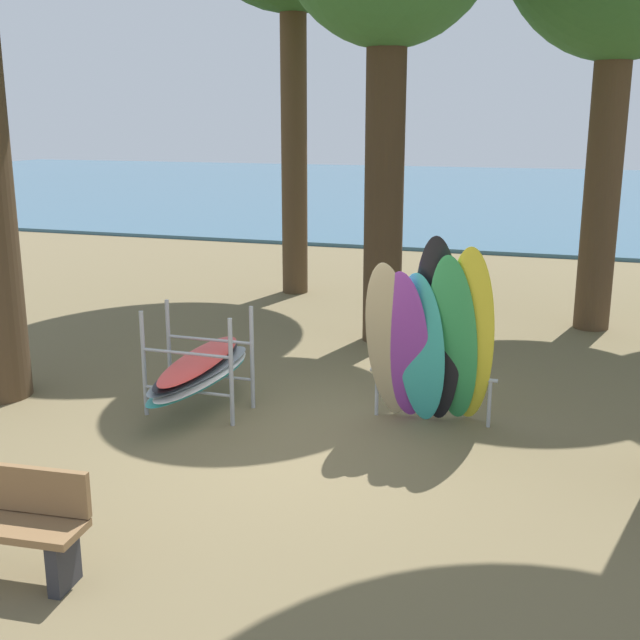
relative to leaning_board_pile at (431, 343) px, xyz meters
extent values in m
plane|color=brown|center=(-1.28, -0.67, -1.01)|extent=(80.00, 80.00, 0.00)
cube|color=#38607A|center=(-1.28, 30.09, -0.96)|extent=(80.00, 36.00, 0.10)
cylinder|color=#4C3823|center=(1.75, 5.28, 1.58)|extent=(0.57, 0.57, 5.18)
cylinder|color=#42301E|center=(-1.38, 3.49, 1.59)|extent=(0.59, 0.59, 5.20)
cylinder|color=#4C3823|center=(-3.86, 6.40, 2.22)|extent=(0.50, 0.50, 6.47)
ellipsoid|color=#C6B289|center=(-0.44, -0.05, -0.03)|extent=(0.54, 0.95, 1.96)
ellipsoid|color=purple|center=(-0.27, -0.03, -0.07)|extent=(0.54, 0.89, 1.88)
ellipsoid|color=#38B2AD|center=(-0.10, -0.01, -0.09)|extent=(0.55, 0.69, 1.84)
ellipsoid|color=black|center=(0.07, 0.00, 0.11)|extent=(0.55, 0.83, 2.24)
ellipsoid|color=#339E56|center=(0.24, 0.02, 0.02)|extent=(0.56, 0.99, 2.07)
ellipsoid|color=yellow|center=(0.41, 0.04, 0.07)|extent=(0.60, 1.04, 2.16)
cylinder|color=#9EA0A5|center=(-0.66, 0.29, -0.74)|extent=(0.04, 0.04, 0.55)
cylinder|color=#9EA0A5|center=(0.63, 0.31, -0.74)|extent=(0.04, 0.04, 0.55)
cylinder|color=#9EA0A5|center=(-0.01, 0.30, -0.46)|extent=(1.45, 0.07, 0.04)
cylinder|color=#9EA0A5|center=(-3.22, -0.54, -0.39)|extent=(0.05, 0.05, 1.25)
cylinder|color=#9EA0A5|center=(-2.12, -0.54, -0.39)|extent=(0.05, 0.05, 1.25)
cylinder|color=#9EA0A5|center=(-3.22, 0.06, -0.39)|extent=(0.05, 0.05, 1.25)
cylinder|color=#9EA0A5|center=(-2.12, 0.06, -0.39)|extent=(0.05, 0.05, 1.25)
cylinder|color=#9EA0A5|center=(-2.67, -0.54, -0.66)|extent=(1.10, 0.04, 0.04)
cylinder|color=#9EA0A5|center=(-2.67, -0.54, -0.21)|extent=(1.10, 0.04, 0.04)
cylinder|color=#9EA0A5|center=(-2.67, 0.06, -0.66)|extent=(1.10, 0.04, 0.04)
cylinder|color=#9EA0A5|center=(-2.67, 0.06, -0.21)|extent=(1.10, 0.04, 0.04)
ellipsoid|color=#38B2AD|center=(-2.68, -0.24, -0.61)|extent=(0.64, 2.13, 0.06)
ellipsoid|color=white|center=(-2.62, -0.24, -0.55)|extent=(0.56, 2.11, 0.06)
ellipsoid|color=gray|center=(-2.66, -0.24, -0.49)|extent=(0.65, 2.13, 0.06)
ellipsoid|color=black|center=(-2.68, -0.24, -0.43)|extent=(0.57, 2.12, 0.06)
ellipsoid|color=red|center=(-2.66, -0.24, -0.37)|extent=(0.65, 2.13, 0.06)
cube|color=#2D2D33|center=(-1.99, -3.86, -0.80)|extent=(0.13, 0.33, 0.42)
cube|color=olive|center=(-2.56, -3.73, -0.34)|extent=(1.40, 0.18, 0.36)
camera|label=1|loc=(1.42, -8.24, 2.36)|focal=44.65mm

